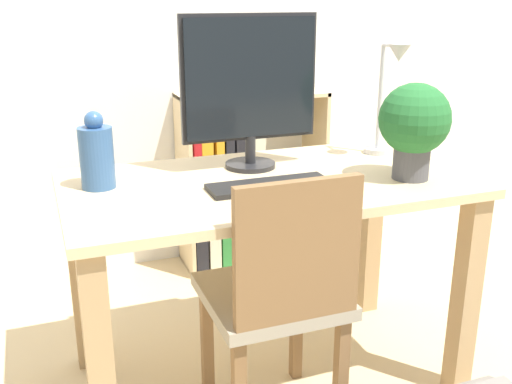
# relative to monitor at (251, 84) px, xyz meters

# --- Properties ---
(ground_plane) EXTENTS (10.00, 10.00, 0.00)m
(ground_plane) POSITION_rel_monitor_xyz_m (-0.00, -0.16, -1.02)
(ground_plane) COLOR #CCB284
(desk) EXTENTS (1.29, 0.71, 0.74)m
(desk) POSITION_rel_monitor_xyz_m (-0.00, -0.16, -0.42)
(desk) COLOR #D8BC8C
(desk) RESTS_ON ground_plane
(monitor) EXTENTS (0.47, 0.17, 0.51)m
(monitor) POSITION_rel_monitor_xyz_m (0.00, 0.00, 0.00)
(monitor) COLOR #232326
(monitor) RESTS_ON desk
(keyboard) EXTENTS (0.38, 0.13, 0.02)m
(keyboard) POSITION_rel_monitor_xyz_m (-0.03, -0.24, -0.28)
(keyboard) COLOR black
(keyboard) RESTS_ON desk
(vase) EXTENTS (0.10, 0.10, 0.24)m
(vase) POSITION_rel_monitor_xyz_m (-0.52, -0.05, -0.18)
(vase) COLOR #33598C
(vase) RESTS_ON desk
(desk_lamp) EXTENTS (0.10, 0.19, 0.41)m
(desk_lamp) POSITION_rel_monitor_xyz_m (0.51, -0.04, -0.04)
(desk_lamp) COLOR #B7B7BC
(desk_lamp) RESTS_ON desk
(potted_plant) EXTENTS (0.23, 0.23, 0.31)m
(potted_plant) POSITION_rel_monitor_xyz_m (0.43, -0.31, -0.11)
(potted_plant) COLOR #4C4C51
(potted_plant) RESTS_ON desk
(chair) EXTENTS (0.40, 0.40, 0.85)m
(chair) POSITION_rel_monitor_xyz_m (-0.07, -0.42, -0.55)
(chair) COLOR #9E937F
(chair) RESTS_ON ground_plane
(bookshelf) EXTENTS (0.71, 0.28, 0.86)m
(bookshelf) POSITION_rel_monitor_xyz_m (0.20, 0.81, -0.64)
(bookshelf) COLOR #D8BC8C
(bookshelf) RESTS_ON ground_plane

